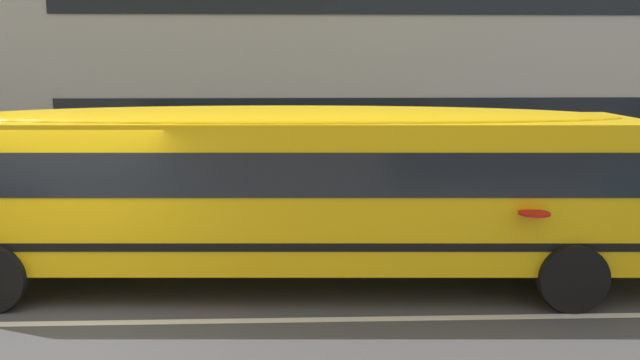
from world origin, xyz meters
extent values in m
plane|color=#424244|center=(0.00, 0.00, 0.00)|extent=(400.00, 400.00, 0.00)
cube|color=gray|center=(0.00, 7.48, 0.01)|extent=(120.00, 3.00, 0.01)
cube|color=silver|center=(0.00, 0.00, 0.00)|extent=(110.00, 0.16, 0.01)
cube|color=yellow|center=(2.83, 1.54, 1.52)|extent=(10.52, 2.77, 2.09)
cube|color=black|center=(2.83, 1.54, 1.89)|extent=(9.89, 2.79, 0.61)
cube|color=black|center=(2.83, 1.54, 0.90)|extent=(10.54, 2.80, 0.11)
ellipsoid|color=yellow|center=(2.83, 1.54, 2.56)|extent=(10.09, 2.57, 0.34)
cylinder|color=red|center=(6.12, 0.05, 1.41)|extent=(0.43, 0.43, 0.03)
cylinder|color=black|center=(6.84, 2.57, 0.47)|extent=(0.96, 0.30, 0.95)
cylinder|color=black|center=(6.75, 0.20, 0.47)|extent=(0.96, 0.30, 0.95)
cylinder|color=black|center=(-1.08, 2.87, 0.47)|extent=(0.96, 0.30, 0.95)
cube|color=black|center=(4.64, 8.96, 1.92)|extent=(15.63, 0.04, 1.10)
camera|label=1|loc=(2.97, -8.48, 3.38)|focal=37.80mm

